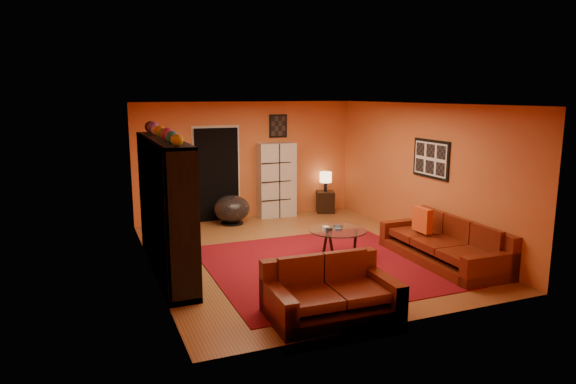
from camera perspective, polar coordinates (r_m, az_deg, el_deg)
name	(u,v)px	position (r m, az deg, el deg)	size (l,w,h in m)	color
floor	(299,254)	(9.07, 1.26, -6.90)	(6.00, 6.00, 0.00)	brown
ceiling	(300,104)	(8.64, 1.33, 9.76)	(6.00, 6.00, 0.00)	white
wall_back	(247,160)	(11.55, -4.61, 3.53)	(6.00, 6.00, 0.00)	#C75D2B
wall_front	(400,221)	(6.18, 12.37, -3.13)	(6.00, 6.00, 0.00)	#C75D2B
wall_left	(149,191)	(8.12, -15.14, 0.08)	(6.00, 6.00, 0.00)	#C75D2B
wall_right	(421,173)	(10.00, 14.57, 2.08)	(6.00, 6.00, 0.00)	#C75D2B
rug	(322,265)	(8.50, 3.76, -8.11)	(3.60, 3.60, 0.01)	#5C0A13
doorway	(217,175)	(11.36, -7.90, 1.91)	(0.95, 0.10, 2.04)	black
wall_art_right	(431,159)	(9.72, 15.61, 3.57)	(0.03, 1.00, 0.70)	black
wall_art_back	(278,126)	(11.70, -1.11, 7.35)	(0.42, 0.03, 0.52)	black
entertainment_unit	(165,206)	(8.20, -13.50, -1.53)	(0.45, 3.00, 2.10)	black
tv	(169,210)	(8.13, -13.04, -2.01)	(0.13, 0.96, 0.55)	black
sofa	(447,245)	(9.02, 17.27, -5.64)	(1.04, 2.43, 0.85)	#51160A
loveseat	(329,292)	(6.67, 4.59, -11.05)	(1.64, 1.01, 0.85)	#51160A
throw_pillow	(422,220)	(9.15, 14.69, -3.00)	(0.12, 0.42, 0.42)	#DA4718
coffee_table	(338,232)	(8.78, 5.55, -4.49)	(0.98, 0.98, 0.49)	silver
storage_cabinet	(277,180)	(11.63, -1.27, 1.33)	(0.84, 0.37, 1.68)	beige
bowl_chair	(232,209)	(11.10, -6.26, -1.87)	(0.77, 0.77, 0.62)	black
side_table	(325,202)	(12.17, 4.16, -1.10)	(0.40, 0.40, 0.50)	black
table_lamp	(326,178)	(12.07, 4.20, 1.58)	(0.28, 0.28, 0.46)	black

